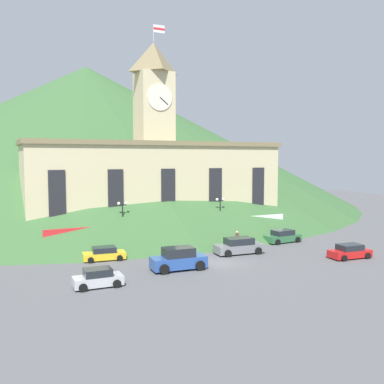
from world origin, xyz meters
name	(u,v)px	position (x,y,z in m)	size (l,w,h in m)	color
ground_plane	(220,263)	(0.00, 0.00, 0.00)	(160.00, 160.00, 0.00)	#565659
civic_building	(154,182)	(0.00, 18.76, 7.09)	(34.46, 10.59, 28.13)	beige
banner_fence	(178,232)	(0.00, 10.61, 1.37)	(31.01, 0.12, 2.74)	red
hillside_backdrop	(87,135)	(0.00, 64.11, 15.55)	(119.62, 119.62, 31.10)	#386033
street_lamp_left	(123,214)	(-6.52, 11.70, 3.79)	(1.26, 0.36, 5.24)	black
street_lamp_far_right	(220,209)	(6.40, 11.70, 3.74)	(1.26, 0.36, 5.17)	black
car_red_sedan	(350,252)	(13.09, -3.91, 0.67)	(4.52, 2.38, 1.45)	red
car_silver_hatch	(98,278)	(-12.69, -2.76, 0.69)	(3.92, 2.05, 1.50)	#B7B7BC
car_blue_van	(178,259)	(-4.75, -0.66, 0.96)	(5.19, 2.57, 2.10)	#284C99
car_yellow_coupe	(104,254)	(-10.10, 6.02, 0.63)	(4.36, 2.46, 1.35)	yellow
car_gray_pickup	(239,246)	(3.78, 2.68, 0.81)	(5.43, 2.67, 1.75)	slate
car_green_wagon	(283,237)	(11.89, 5.75, 0.72)	(4.71, 2.36, 1.55)	#2D663D
pedestrian	(237,238)	(5.75, 6.35, 0.96)	(0.47, 0.47, 1.76)	brown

